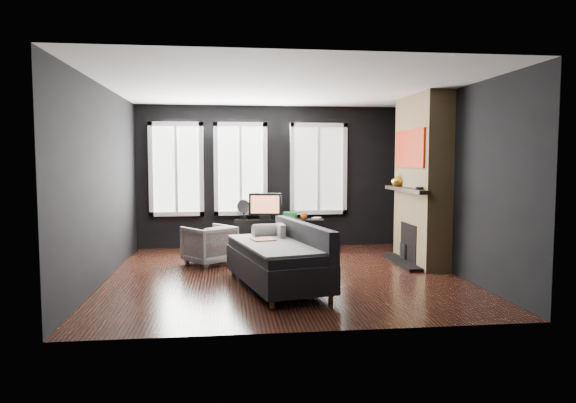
{
  "coord_description": "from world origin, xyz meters",
  "views": [
    {
      "loc": [
        -0.8,
        -7.32,
        1.67
      ],
      "look_at": [
        0.1,
        0.3,
        1.05
      ],
      "focal_mm": 32.0,
      "sensor_mm": 36.0,
      "label": 1
    }
  ],
  "objects": [
    {
      "name": "armchair",
      "position": [
        -1.1,
        0.9,
        0.35
      ],
      "size": [
        0.92,
        0.91,
        0.7
      ],
      "primitive_type": "imported",
      "rotation": [
        0.0,
        0.0,
        -2.51
      ],
      "color": "white",
      "rests_on": "floor"
    },
    {
      "name": "floor",
      "position": [
        0.0,
        0.0,
        0.0
      ],
      "size": [
        5.0,
        5.0,
        0.0
      ],
      "primitive_type": "plane",
      "color": "black",
      "rests_on": "ground"
    },
    {
      "name": "mug",
      "position": [
        0.62,
        2.15,
        0.63
      ],
      "size": [
        0.13,
        0.11,
        0.12
      ],
      "primitive_type": "imported",
      "rotation": [
        0.0,
        0.0,
        -0.11
      ],
      "color": "#C66014",
      "rests_on": "media_console"
    },
    {
      "name": "monitor",
      "position": [
        -0.1,
        2.25,
        0.84
      ],
      "size": [
        0.63,
        0.21,
        0.55
      ],
      "primitive_type": null,
      "rotation": [
        0.0,
        0.0,
        -0.13
      ],
      "color": "black",
      "rests_on": "media_console"
    },
    {
      "name": "mantel_vase",
      "position": [
        2.05,
        1.05,
        1.33
      ],
      "size": [
        0.26,
        0.27,
        0.21
      ],
      "primitive_type": "imported",
      "rotation": [
        0.0,
        0.0,
        -0.33
      ],
      "color": "gold",
      "rests_on": "fireplace"
    },
    {
      "name": "storage_box",
      "position": [
        0.36,
        2.19,
        0.63
      ],
      "size": [
        0.28,
        0.22,
        0.13
      ],
      "primitive_type": "cube",
      "rotation": [
        0.0,
        0.0,
        -0.31
      ],
      "color": "#276C37",
      "rests_on": "media_console"
    },
    {
      "name": "wall_back",
      "position": [
        0.0,
        2.5,
        1.35
      ],
      "size": [
        5.0,
        0.02,
        2.7
      ],
      "primitive_type": "cube",
      "color": "black",
      "rests_on": "ground"
    },
    {
      "name": "media_console",
      "position": [
        0.16,
        2.24,
        0.28
      ],
      "size": [
        1.7,
        0.7,
        0.57
      ],
      "primitive_type": null,
      "rotation": [
        0.0,
        0.0,
        -0.11
      ],
      "color": "black",
      "rests_on": "floor"
    },
    {
      "name": "fireplace",
      "position": [
        2.3,
        0.6,
        1.35
      ],
      "size": [
        0.7,
        1.62,
        2.7
      ],
      "primitive_type": null,
      "color": "#93724C",
      "rests_on": "floor"
    },
    {
      "name": "mantel_clock",
      "position": [
        2.05,
        0.05,
        1.25
      ],
      "size": [
        0.13,
        0.13,
        0.04
      ],
      "primitive_type": "cylinder",
      "rotation": [
        0.0,
        0.0,
        -0.14
      ],
      "color": "black",
      "rests_on": "fireplace"
    },
    {
      "name": "wall_right",
      "position": [
        2.5,
        0.0,
        1.35
      ],
      "size": [
        0.02,
        5.0,
        2.7
      ],
      "primitive_type": "cube",
      "color": "black",
      "rests_on": "ground"
    },
    {
      "name": "stripe_pillow",
      "position": [
        -0.06,
        -0.22,
        0.61
      ],
      "size": [
        0.1,
        0.33,
        0.33
      ],
      "primitive_type": "cube",
      "rotation": [
        0.0,
        0.0,
        0.06
      ],
      "color": "gray",
      "rests_on": "sofa"
    },
    {
      "name": "ceiling",
      "position": [
        0.0,
        0.0,
        2.7
      ],
      "size": [
        5.0,
        5.0,
        0.0
      ],
      "primitive_type": "plane",
      "color": "white",
      "rests_on": "ground"
    },
    {
      "name": "sofa",
      "position": [
        -0.16,
        -0.71,
        0.42
      ],
      "size": [
        1.42,
        2.15,
        0.85
      ],
      "primitive_type": null,
      "rotation": [
        0.0,
        0.0,
        0.23
      ],
      "color": "#252527",
      "rests_on": "floor"
    },
    {
      "name": "wall_left",
      "position": [
        -2.5,
        0.0,
        1.35
      ],
      "size": [
        0.02,
        5.0,
        2.7
      ],
      "primitive_type": "cube",
      "color": "black",
      "rests_on": "ground"
    },
    {
      "name": "book",
      "position": [
        0.8,
        2.25,
        0.67
      ],
      "size": [
        0.14,
        0.08,
        0.21
      ],
      "primitive_type": "imported",
      "rotation": [
        0.0,
        0.0,
        -0.46
      ],
      "color": "tan",
      "rests_on": "media_console"
    },
    {
      "name": "desk_fan",
      "position": [
        -0.5,
        2.35,
        0.75
      ],
      "size": [
        0.34,
        0.34,
        0.37
      ],
      "primitive_type": null,
      "rotation": [
        0.0,
        0.0,
        -0.41
      ],
      "color": "#9D9D9D",
      "rests_on": "media_console"
    },
    {
      "name": "windows",
      "position": [
        -0.45,
        2.46,
        2.38
      ],
      "size": [
        4.0,
        0.16,
        1.76
      ],
      "primitive_type": null,
      "color": "white",
      "rests_on": "wall_back"
    }
  ]
}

